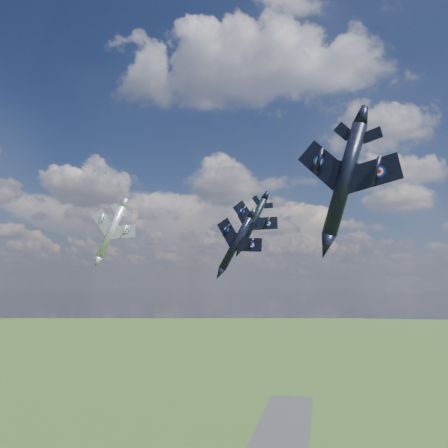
% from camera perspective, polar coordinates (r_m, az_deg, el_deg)
% --- Properties ---
extents(jet_lead_navy, '(13.47, 16.58, 8.07)m').
position_cam_1_polar(jet_lead_navy, '(79.20, 1.59, -2.52)').
color(jet_lead_navy, black).
extents(jet_right_navy, '(17.22, 19.72, 6.92)m').
position_cam_1_polar(jet_right_navy, '(47.52, 15.46, 5.60)').
color(jet_right_navy, black).
extents(jet_high_navy, '(12.42, 16.34, 8.01)m').
position_cam_1_polar(jet_high_navy, '(92.54, 3.74, 0.14)').
color(jet_high_navy, black).
extents(jet_left_silver, '(10.58, 14.21, 6.93)m').
position_cam_1_polar(jet_left_silver, '(83.06, -14.53, -0.95)').
color(jet_left_silver, '#91929A').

